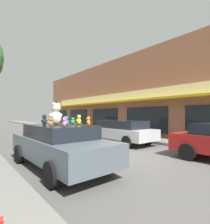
# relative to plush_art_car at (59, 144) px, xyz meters

# --- Properties ---
(ground_plane) EXTENTS (260.00, 260.00, 0.00)m
(ground_plane) POSITION_rel_plush_art_car_xyz_m (2.56, -0.32, -0.79)
(ground_plane) COLOR #514F4C
(sidewalk_far) EXTENTS (2.47, 90.00, 0.16)m
(sidewalk_far) POSITION_rel_plush_art_car_xyz_m (7.70, -0.32, -0.71)
(sidewalk_far) COLOR slate
(sidewalk_far) RESTS_ON ground_plane
(storefront_row) EXTENTS (12.51, 31.72, 7.21)m
(storefront_row) POSITION_rel_plush_art_car_xyz_m (14.64, 5.86, 2.82)
(storefront_row) COLOR #9E6047
(storefront_row) RESTS_ON ground_plane
(plush_art_car) EXTENTS (2.08, 4.74, 1.45)m
(plush_art_car) POSITION_rel_plush_art_car_xyz_m (0.00, 0.00, 0.00)
(plush_art_car) COLOR #4C5660
(plush_art_car) RESTS_ON ground_plane
(teddy_bear_giant) EXTENTS (0.59, 0.42, 0.78)m
(teddy_bear_giant) POSITION_rel_plush_art_car_xyz_m (-0.03, 0.20, 1.04)
(teddy_bear_giant) COLOR beige
(teddy_bear_giant) RESTS_ON plush_art_car
(teddy_bear_brown) EXTENTS (0.21, 0.14, 0.28)m
(teddy_bear_brown) POSITION_rel_plush_art_car_xyz_m (-0.55, -0.59, 0.80)
(teddy_bear_brown) COLOR olive
(teddy_bear_brown) RESTS_ON plush_art_car
(teddy_bear_blue) EXTENTS (0.23, 0.16, 0.30)m
(teddy_bear_blue) POSITION_rel_plush_art_car_xyz_m (0.04, -0.44, 0.81)
(teddy_bear_blue) COLOR blue
(teddy_bear_blue) RESTS_ON plush_art_car
(teddy_bear_green) EXTENTS (0.18, 0.11, 0.24)m
(teddy_bear_green) POSITION_rel_plush_art_car_xyz_m (0.63, 0.20, 0.78)
(teddy_bear_green) COLOR green
(teddy_bear_green) RESTS_ON plush_art_car
(teddy_bear_red) EXTENTS (0.15, 0.14, 0.22)m
(teddy_bear_red) POSITION_rel_plush_art_car_xyz_m (0.23, 0.82, 0.77)
(teddy_bear_red) COLOR red
(teddy_bear_red) RESTS_ON plush_art_car
(teddy_bear_teal) EXTENTS (0.22, 0.17, 0.29)m
(teddy_bear_teal) POSITION_rel_plush_art_car_xyz_m (0.54, 0.64, 0.81)
(teddy_bear_teal) COLOR teal
(teddy_bear_teal) RESTS_ON plush_art_car
(teddy_bear_orange) EXTENTS (0.19, 0.22, 0.30)m
(teddy_bear_orange) POSITION_rel_plush_art_car_xyz_m (0.46, -1.08, 0.81)
(teddy_bear_orange) COLOR orange
(teddy_bear_orange) RESTS_ON plush_art_car
(teddy_bear_yellow) EXTENTS (0.26, 0.19, 0.34)m
(teddy_bear_yellow) POSITION_rel_plush_art_car_xyz_m (0.62, -0.25, 0.83)
(teddy_bear_yellow) COLOR yellow
(teddy_bear_yellow) RESTS_ON plush_art_car
(teddy_bear_pink) EXTENTS (0.15, 0.21, 0.27)m
(teddy_bear_pink) POSITION_rel_plush_art_car_xyz_m (-0.31, -1.01, 0.80)
(teddy_bear_pink) COLOR pink
(teddy_bear_pink) RESTS_ON plush_art_car
(teddy_bear_black) EXTENTS (0.27, 0.20, 0.36)m
(teddy_bear_black) POSITION_rel_plush_art_car_xyz_m (-0.41, 0.32, 0.84)
(teddy_bear_black) COLOR black
(teddy_bear_black) RESTS_ON plush_art_car
(parked_car_far_center) EXTENTS (2.04, 4.46, 1.43)m
(parked_car_far_center) POSITION_rel_plush_art_car_xyz_m (5.15, 2.21, 0.02)
(parked_car_far_center) COLOR #B7B7BC
(parked_car_far_center) RESTS_ON ground_plane
(parked_car_far_right) EXTENTS (2.01, 4.28, 1.53)m
(parked_car_far_right) POSITION_rel_plush_art_car_xyz_m (5.15, 10.41, 0.03)
(parked_car_far_right) COLOR #336B3D
(parked_car_far_right) RESTS_ON ground_plane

